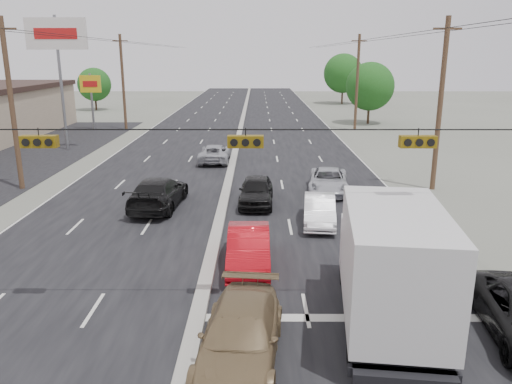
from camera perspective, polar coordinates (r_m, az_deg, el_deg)
ground at (r=16.47m, az=-6.46°, el=-13.30°), size 200.00×200.00×0.00m
road_surface at (r=45.07m, az=-2.21°, el=5.31°), size 20.00×160.00×0.02m
center_median at (r=45.06m, az=-2.21°, el=5.44°), size 0.50×160.00×0.20m
parking_lot at (r=44.33m, az=-25.07°, el=3.70°), size 10.00×42.00×0.02m
utility_pole_left_b at (r=32.78m, az=-26.15°, el=9.00°), size 1.60×0.30×10.00m
utility_pole_left_c at (r=56.27m, az=-14.96°, el=12.06°), size 1.60×0.30×10.00m
utility_pole_right_b at (r=31.34m, az=20.31°, el=9.38°), size 1.60×0.30×10.00m
utility_pole_right_c at (r=55.45m, az=11.49°, el=12.23°), size 1.60×0.30×10.00m
traffic_signals at (r=14.55m, az=-1.60°, el=5.95°), size 25.00×0.30×0.54m
pole_sign_billboard at (r=45.40m, az=-21.80°, el=15.59°), size 5.00×0.25×11.00m
pole_sign_far at (r=57.30m, az=-18.36°, el=11.16°), size 2.20×0.25×6.00m
tree_left_far at (r=78.18m, az=-17.99°, el=11.61°), size 4.80×4.80×6.12m
tree_right_mid at (r=60.89m, az=12.89°, el=11.68°), size 5.60×5.60×7.14m
tree_right_far at (r=85.57m, az=9.93°, el=13.21°), size 6.40×6.40×8.16m
box_truck at (r=15.31m, az=15.07°, el=-8.02°), size 3.46×7.69×3.77m
tan_sedan at (r=13.65m, az=-1.79°, el=-16.17°), size 2.56×5.24×1.47m
red_sedan at (r=19.16m, az=-0.86°, el=-6.45°), size 1.63×4.57×1.50m
queue_car_a at (r=27.02m, az=0.03°, el=0.12°), size 1.96×4.52×1.52m
queue_car_b at (r=24.09m, az=7.26°, el=-2.11°), size 1.86×4.29×1.37m
queue_car_c at (r=29.79m, az=8.26°, el=1.24°), size 2.86×5.11×1.35m
oncoming_near at (r=26.92m, az=-11.09°, el=-0.11°), size 2.71×5.78×1.63m
oncoming_far at (r=38.06m, az=-4.76°, el=4.41°), size 2.23×4.80×1.33m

